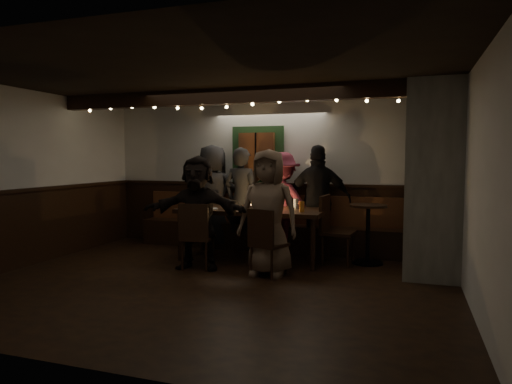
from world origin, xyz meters
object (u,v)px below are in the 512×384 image
(person_e, at_px, (319,200))
(chair_near_right, at_px, (265,239))
(person_a, at_px, (213,196))
(person_f, at_px, (198,212))
(dining_table, at_px, (252,213))
(person_b, at_px, (241,199))
(person_c, at_px, (268,206))
(person_d, at_px, (282,203))
(chair_end, at_px, (332,226))
(chair_near_left, at_px, (196,232))
(high_top, at_px, (368,226))
(person_g, at_px, (268,212))

(person_e, bearing_deg, chair_near_right, 67.40)
(person_a, distance_m, person_f, 1.62)
(dining_table, bearing_deg, person_a, 142.37)
(person_b, height_order, person_c, person_b)
(chair_near_right, xyz_separation_m, person_c, (-0.46, 1.65, 0.26))
(person_b, bearing_deg, person_d, -175.80)
(chair_end, bearing_deg, chair_near_left, -151.34)
(dining_table, distance_m, person_c, 0.72)
(chair_near_right, bearing_deg, person_a, 131.57)
(person_d, height_order, person_f, person_d)
(dining_table, relative_size, high_top, 2.52)
(chair_end, bearing_deg, person_a, 163.76)
(person_e, bearing_deg, person_a, -9.97)
(chair_near_left, height_order, person_a, person_a)
(dining_table, bearing_deg, person_g, -57.15)
(person_a, relative_size, person_f, 1.12)
(chair_end, relative_size, person_e, 0.57)
(chair_end, bearing_deg, person_b, 161.22)
(person_a, height_order, person_f, person_a)
(dining_table, relative_size, person_g, 1.32)
(person_f, bearing_deg, person_c, 61.38)
(chair_end, xyz_separation_m, person_a, (-2.23, 0.65, 0.33))
(dining_table, relative_size, person_f, 1.39)
(person_e, bearing_deg, dining_table, 30.24)
(chair_near_left, xyz_separation_m, person_e, (1.46, 1.60, 0.37))
(chair_near_left, bearing_deg, person_e, 47.61)
(person_d, bearing_deg, high_top, 170.89)
(chair_near_right, bearing_deg, chair_near_left, 175.60)
(person_d, relative_size, person_e, 0.93)
(person_a, distance_m, person_b, 0.58)
(high_top, relative_size, person_a, 0.49)
(person_f, bearing_deg, person_a, 99.22)
(chair_end, distance_m, person_f, 2.01)
(person_d, bearing_deg, chair_end, 154.35)
(dining_table, xyz_separation_m, person_g, (0.51, -0.79, 0.12))
(chair_near_right, distance_m, person_c, 1.73)
(high_top, bearing_deg, dining_table, -169.99)
(person_a, height_order, person_b, person_a)
(chair_near_right, relative_size, person_f, 0.56)
(chair_near_left, xyz_separation_m, person_f, (-0.00, 0.07, 0.28))
(chair_near_right, height_order, chair_end, chair_end)
(chair_near_right, xyz_separation_m, person_e, (0.40, 1.68, 0.39))
(high_top, distance_m, person_f, 2.55)
(person_a, bearing_deg, person_g, 138.67)
(chair_near_right, relative_size, person_e, 0.51)
(person_b, xyz_separation_m, person_c, (0.47, 0.03, -0.10))
(high_top, bearing_deg, person_e, 152.26)
(person_d, bearing_deg, person_e, -168.03)
(high_top, distance_m, person_a, 2.81)
(dining_table, height_order, person_d, person_d)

